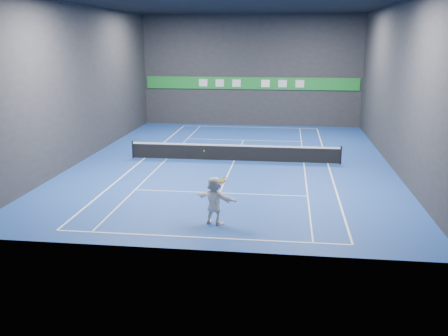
# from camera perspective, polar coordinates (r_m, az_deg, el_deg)

# --- Properties ---
(ground) EXTENTS (26.00, 26.00, 0.00)m
(ground) POSITION_cam_1_polar(r_m,az_deg,el_deg) (29.67, 1.16, 0.80)
(ground) COLOR navy
(ground) RESTS_ON ground
(ceiling) EXTENTS (26.00, 26.00, 0.00)m
(ceiling) POSITION_cam_1_polar(r_m,az_deg,el_deg) (28.89, 1.25, 18.41)
(ceiling) COLOR black
(ceiling) RESTS_ON ground
(wall_back) EXTENTS (18.00, 0.10, 9.00)m
(wall_back) POSITION_cam_1_polar(r_m,az_deg,el_deg) (41.85, 3.13, 11.02)
(wall_back) COLOR #27272A
(wall_back) RESTS_ON ground
(wall_front) EXTENTS (18.00, 0.10, 9.00)m
(wall_front) POSITION_cam_1_polar(r_m,az_deg,el_deg) (16.16, -3.71, 5.47)
(wall_front) COLOR #27272A
(wall_front) RESTS_ON ground
(wall_left) EXTENTS (0.10, 26.00, 9.00)m
(wall_left) POSITION_cam_1_polar(r_m,az_deg,el_deg) (31.20, -15.70, 9.32)
(wall_left) COLOR #27272A
(wall_left) RESTS_ON ground
(wall_right) EXTENTS (0.10, 26.00, 9.00)m
(wall_right) POSITION_cam_1_polar(r_m,az_deg,el_deg) (29.39, 19.15, 8.78)
(wall_right) COLOR #27272A
(wall_right) RESTS_ON ground
(baseline_near) EXTENTS (10.98, 0.08, 0.01)m
(baseline_near) POSITION_cam_1_polar(r_m,az_deg,el_deg) (18.44, -2.83, -7.91)
(baseline_near) COLOR white
(baseline_near) RESTS_ON ground
(baseline_far) EXTENTS (10.98, 0.08, 0.01)m
(baseline_far) POSITION_cam_1_polar(r_m,az_deg,el_deg) (41.27, 2.93, 4.68)
(baseline_far) COLOR white
(baseline_far) RESTS_ON ground
(sideline_doubles_left) EXTENTS (0.08, 23.78, 0.01)m
(sideline_doubles_left) POSITION_cam_1_polar(r_m,az_deg,el_deg) (30.72, -9.08, 1.10)
(sideline_doubles_left) COLOR white
(sideline_doubles_left) RESTS_ON ground
(sideline_doubles_right) EXTENTS (0.08, 23.78, 0.01)m
(sideline_doubles_right) POSITION_cam_1_polar(r_m,az_deg,el_deg) (29.62, 11.78, 0.47)
(sideline_doubles_right) COLOR white
(sideline_doubles_right) RESTS_ON ground
(sideline_singles_left) EXTENTS (0.06, 23.78, 0.01)m
(sideline_singles_left) POSITION_cam_1_polar(r_m,az_deg,el_deg) (30.37, -6.58, 1.03)
(sideline_singles_left) COLOR white
(sideline_singles_left) RESTS_ON ground
(sideline_singles_right) EXTENTS (0.06, 23.78, 0.01)m
(sideline_singles_right) POSITION_cam_1_polar(r_m,az_deg,el_deg) (29.53, 9.11, 0.55)
(sideline_singles_right) COLOR white
(sideline_singles_right) RESTS_ON ground
(service_line_near) EXTENTS (8.23, 0.06, 0.01)m
(service_line_near) POSITION_cam_1_polar(r_m,az_deg,el_deg) (23.55, -0.51, -2.86)
(service_line_near) COLOR white
(service_line_near) RESTS_ON ground
(service_line_far) EXTENTS (8.23, 0.06, 0.01)m
(service_line_far) POSITION_cam_1_polar(r_m,az_deg,el_deg) (35.89, 2.25, 3.20)
(service_line_far) COLOR white
(service_line_far) RESTS_ON ground
(center_service_line) EXTENTS (0.06, 12.80, 0.01)m
(center_service_line) POSITION_cam_1_polar(r_m,az_deg,el_deg) (29.67, 1.16, 0.80)
(center_service_line) COLOR white
(center_service_line) RESTS_ON ground
(player) EXTENTS (1.85, 1.26, 1.92)m
(player) POSITION_cam_1_polar(r_m,az_deg,el_deg) (19.42, -1.11, -3.72)
(player) COLOR white
(player) RESTS_ON ground
(tennis_ball) EXTENTS (0.07, 0.07, 0.07)m
(tennis_ball) POSITION_cam_1_polar(r_m,az_deg,el_deg) (19.07, -2.30, 1.97)
(tennis_ball) COLOR #C7F028
(tennis_ball) RESTS_ON player
(tennis_net) EXTENTS (12.50, 0.10, 1.07)m
(tennis_net) POSITION_cam_1_polar(r_m,az_deg,el_deg) (29.55, 1.16, 1.81)
(tennis_net) COLOR black
(tennis_net) RESTS_ON ground
(sponsor_banner) EXTENTS (17.64, 0.11, 1.00)m
(sponsor_banner) POSITION_cam_1_polar(r_m,az_deg,el_deg) (41.86, 3.10, 9.65)
(sponsor_banner) COLOR #1C812C
(sponsor_banner) RESTS_ON wall_back
(tennis_racket) EXTENTS (0.42, 0.33, 0.56)m
(tennis_racket) POSITION_cam_1_polar(r_m,az_deg,el_deg) (19.19, -0.14, -1.51)
(tennis_racket) COLOR #B71513
(tennis_racket) RESTS_ON player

